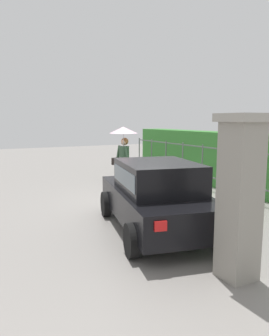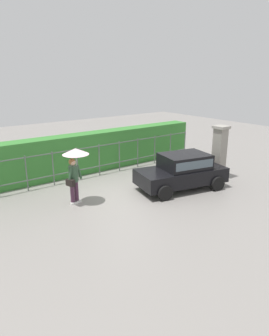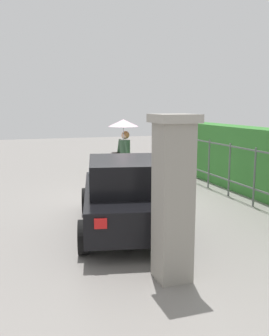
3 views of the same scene
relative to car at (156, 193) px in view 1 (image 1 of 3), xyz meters
The scene contains 6 objects.
ground_plane 2.49m from the car, 160.60° to the left, with size 40.00×40.00×0.00m, color gray.
car is the anchor object (origin of this frame).
pedestrian 4.49m from the car, 163.70° to the left, with size 0.95×0.95×2.10m.
gate_pillar 2.37m from the car, ahead, with size 0.60×0.60×2.42m.
fence_section 4.05m from the car, 117.09° to the left, with size 11.47×0.05×1.50m.
hedge_row 4.87m from the car, 112.27° to the left, with size 12.42×0.90×1.90m, color #387F33.
Camera 1 is at (7.91, -4.21, 2.33)m, focal length 34.72 mm.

